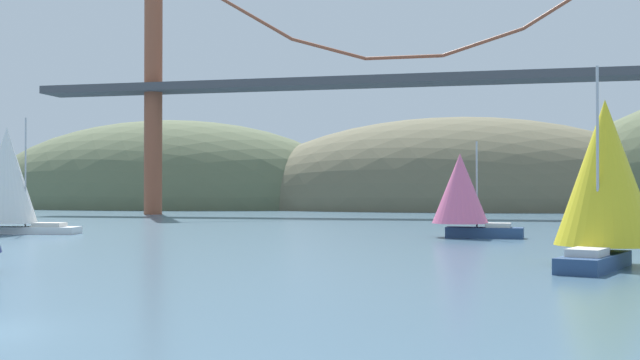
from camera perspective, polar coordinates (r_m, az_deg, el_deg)
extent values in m
ellipsoid|color=#6B664C|center=(153.52, 9.78, -2.13)|extent=(88.84, 44.00, 35.59)
ellipsoid|color=#5B6647|center=(168.04, -11.11, -2.00)|extent=(84.76, 44.00, 36.76)
cylinder|color=brown|center=(126.31, -12.01, 7.40)|extent=(2.80, 2.80, 43.23)
cube|color=#47474C|center=(115.15, 6.09, 7.18)|extent=(114.41, 6.00, 1.20)
cylinder|color=brown|center=(121.69, -4.66, 11.60)|extent=(11.46, 0.50, 7.16)
cylinder|color=brown|center=(117.83, 0.60, 9.51)|extent=(11.34, 0.50, 3.84)
cylinder|color=brown|center=(115.67, 6.09, 8.86)|extent=(11.20, 0.50, 0.50)
cylinder|color=brown|center=(115.16, 11.71, 9.76)|extent=(11.34, 0.50, 3.84)
cylinder|color=brown|center=(116.46, 17.35, 12.20)|extent=(11.46, 0.50, 7.16)
cube|color=navy|center=(40.08, 19.29, -5.63)|extent=(4.27, 7.24, 0.74)
cube|color=beige|center=(38.82, 18.84, -4.98)|extent=(2.19, 2.62, 0.36)
cylinder|color=#B2B2B7|center=(40.64, 19.50, 1.42)|extent=(0.14, 0.14, 9.15)
cone|color=yellow|center=(42.11, 20.00, 0.54)|extent=(6.51, 6.51, 7.36)
cube|color=navy|center=(63.81, 11.85, -3.76)|extent=(6.13, 2.35, 0.85)
cube|color=beige|center=(63.68, 12.82, -3.22)|extent=(2.02, 1.59, 0.36)
cylinder|color=#B2B2B7|center=(63.78, 11.31, -0.30)|extent=(0.14, 0.14, 6.85)
cone|color=pink|center=(63.93, 10.13, -0.60)|extent=(4.81, 4.81, 5.60)
cube|color=white|center=(72.66, -20.05, -3.45)|extent=(8.04, 3.41, 0.62)
cube|color=beige|center=(72.05, -19.04, -3.08)|extent=(2.72, 2.11, 0.36)
cylinder|color=#B2B2B7|center=(72.92, -20.59, 0.54)|extent=(0.14, 0.14, 9.49)
cone|color=white|center=(73.67, -21.79, 0.34)|extent=(5.88, 5.88, 8.40)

